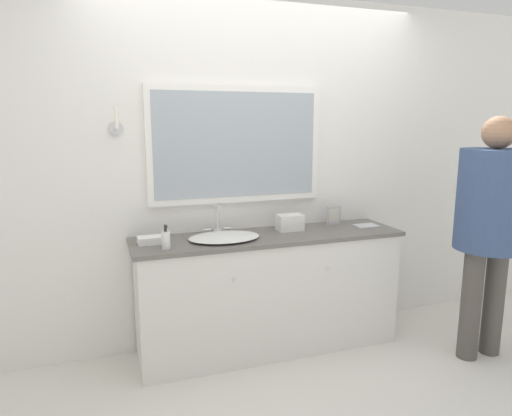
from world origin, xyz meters
The scene contains 10 objects.
ground_plane centered at (0.00, 0.00, 0.00)m, with size 14.00×14.00×0.00m, color silver.
wall_back centered at (-0.01, 0.56, 1.28)m, with size 8.00×0.18×2.55m.
vanity_counter centered at (0.00, 0.28, 0.43)m, with size 1.94×0.51×0.86m.
sink_basin centered at (-0.34, 0.26, 0.88)m, with size 0.49×0.39×0.21m.
soap_bottle centered at (-0.75, 0.15, 0.92)m, with size 0.06×0.06×0.16m.
appliance_box centered at (0.19, 0.35, 0.92)m, with size 0.19×0.12×0.12m.
picture_frame centered at (0.59, 0.42, 0.94)m, with size 0.12×0.01×0.15m.
hand_towel_near_sink centered at (-0.82, 0.31, 0.89)m, with size 0.18×0.11×0.05m.
metal_tray centered at (0.80, 0.28, 0.87)m, with size 0.18×0.13×0.01m.
person centered at (1.39, -0.32, 1.04)m, with size 0.46×0.46×1.69m.
Camera 1 is at (-1.13, -2.67, 1.65)m, focal length 32.00 mm.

